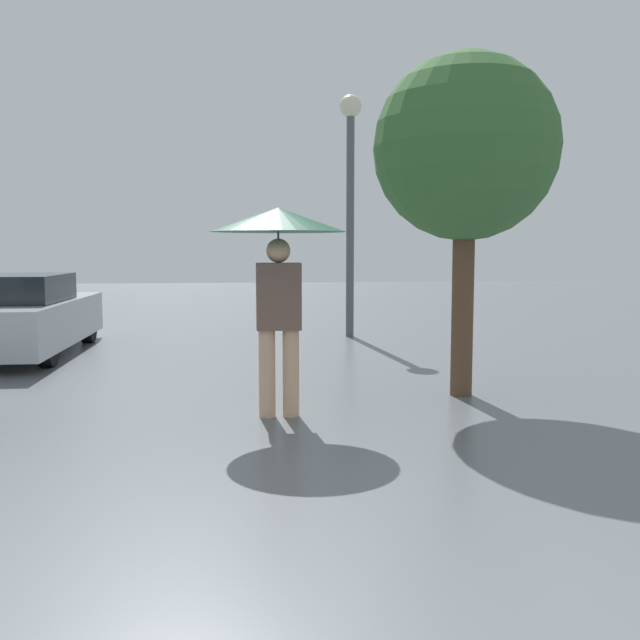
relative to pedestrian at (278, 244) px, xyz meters
The scene contains 4 objects.
pedestrian is the anchor object (origin of this frame).
parked_car_farthest 5.76m from the pedestrian, 130.79° to the left, with size 1.81×3.96×1.18m.
tree 2.32m from the pedestrian, 21.25° to the left, with size 1.91×1.91×3.54m.
street_lamp 6.25m from the pedestrian, 75.41° to the left, with size 0.39×0.39×4.18m.
Camera 1 is at (0.07, -2.63, 1.55)m, focal length 40.00 mm.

